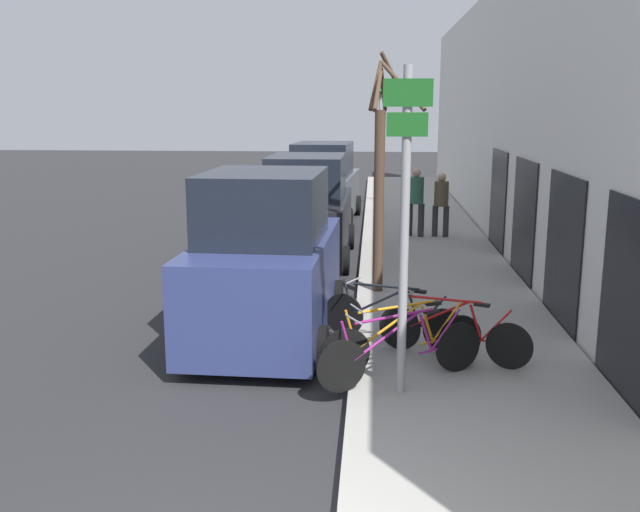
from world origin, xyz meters
TOP-DOWN VIEW (x-y plane):
  - ground_plane at (0.00, 11.20)m, footprint 80.00×80.00m
  - sidewalk_curb at (2.60, 14.00)m, footprint 3.20×32.00m
  - building_facade at (4.35, 13.93)m, footprint 0.23×32.00m
  - signpost at (1.62, 3.90)m, footprint 0.54×0.13m
  - bicycle_0 at (1.65, 4.22)m, footprint 2.04×1.13m
  - bicycle_1 at (1.68, 4.57)m, footprint 2.09×0.97m
  - bicycle_2 at (2.35, 5.09)m, footprint 1.95×0.97m
  - bicycle_3 at (1.56, 5.63)m, footprint 2.00×1.00m
  - parked_car_0 at (-0.32, 6.19)m, footprint 2.18×4.17m
  - parked_car_1 at (-0.22, 11.84)m, footprint 2.05×4.47m
  - parked_car_2 at (-0.25, 17.40)m, footprint 2.23×4.74m
  - pedestrian_near at (3.01, 14.29)m, footprint 0.43×0.37m
  - pedestrian_far at (2.36, 14.30)m, footprint 0.45×0.39m
  - street_tree at (1.39, 8.63)m, footprint 0.98×2.40m
  - traffic_light at (1.46, 21.44)m, footprint 0.20×0.30m

SIDE VIEW (x-z plane):
  - ground_plane at x=0.00m, z-range 0.00..0.00m
  - sidewalk_curb at x=2.60m, z-range 0.00..0.15m
  - bicycle_2 at x=2.35m, z-range 0.09..0.94m
  - bicycle_3 at x=1.56m, z-range 0.09..0.96m
  - bicycle_0 at x=1.65m, z-range 0.09..0.98m
  - bicycle_1 at x=1.68m, z-range 0.08..0.99m
  - parked_car_1 at x=-0.22m, z-range -0.12..2.28m
  - parked_car_2 at x=-0.25m, z-range -0.12..2.28m
  - pedestrian_near at x=3.01m, z-range 0.28..1.93m
  - parked_car_0 at x=-0.32m, z-range -0.13..2.43m
  - pedestrian_far at x=2.36m, z-range 0.29..2.07m
  - signpost at x=1.62m, z-range 0.32..4.10m
  - street_tree at x=1.39m, z-range 0.13..4.39m
  - traffic_light at x=1.46m, z-range 0.78..5.28m
  - building_facade at x=4.35m, z-range -0.03..6.47m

